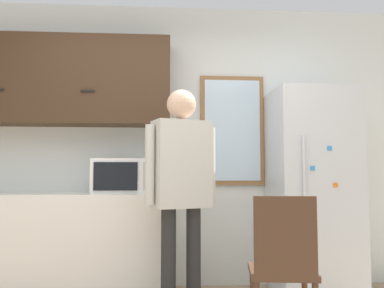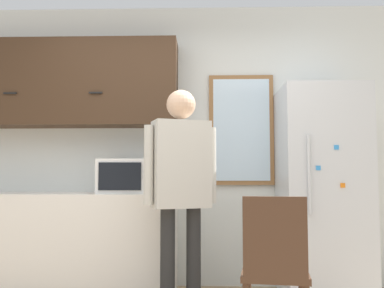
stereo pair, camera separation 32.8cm
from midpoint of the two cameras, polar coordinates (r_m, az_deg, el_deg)
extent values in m
cube|color=silver|center=(4.16, -5.79, 0.07)|extent=(6.00, 0.06, 2.70)
cube|color=silver|center=(4.02, -22.06, -12.45)|extent=(2.23, 0.65, 0.88)
cube|color=#3D2819|center=(4.23, -20.81, 7.90)|extent=(2.23, 0.33, 0.81)
cube|color=black|center=(3.94, -16.11, 6.86)|extent=(0.12, 0.01, 0.01)
cube|color=white|center=(3.77, -11.62, -4.24)|extent=(0.51, 0.40, 0.30)
cube|color=black|center=(3.57, -12.78, -4.22)|extent=(0.36, 0.01, 0.23)
cube|color=#B2B2B2|center=(3.54, -8.62, -4.28)|extent=(0.07, 0.01, 0.24)
cylinder|color=black|center=(3.27, -6.15, -15.48)|extent=(0.11, 0.11, 0.80)
cylinder|color=black|center=(3.34, -2.72, -15.27)|extent=(0.11, 0.11, 0.80)
cube|color=beige|center=(3.24, -4.34, -2.69)|extent=(0.47, 0.35, 0.66)
sphere|color=#D8AD8C|center=(3.29, -4.29, 5.32)|extent=(0.22, 0.22, 0.22)
cylinder|color=beige|center=(3.16, -8.63, -2.71)|extent=(0.07, 0.07, 0.59)
cylinder|color=beige|center=(3.34, -0.27, -2.84)|extent=(0.07, 0.07, 0.59)
cube|color=silver|center=(3.95, 13.48, -6.08)|extent=(0.71, 0.68, 1.81)
cylinder|color=silver|center=(3.55, 12.20, -3.97)|extent=(0.02, 0.02, 0.63)
cube|color=#338CDB|center=(3.64, 15.47, -0.55)|extent=(0.04, 0.01, 0.04)
cube|color=#338CDB|center=(3.59, 13.30, -3.16)|extent=(0.04, 0.01, 0.04)
cube|color=orange|center=(3.65, 16.19, -5.28)|extent=(0.04, 0.01, 0.04)
cube|color=#472D1E|center=(2.86, 8.54, -16.53)|extent=(0.46, 0.46, 0.04)
cube|color=#472D1E|center=(2.63, 8.79, -11.97)|extent=(0.37, 0.09, 0.47)
cube|color=olive|center=(4.16, 3.13, 1.86)|extent=(0.62, 0.04, 1.06)
cube|color=silver|center=(4.14, 3.17, 1.89)|extent=(0.54, 0.01, 0.98)
camera|label=1|loc=(0.16, -92.86, 0.22)|focal=40.00mm
camera|label=2|loc=(0.16, 87.14, -0.22)|focal=40.00mm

